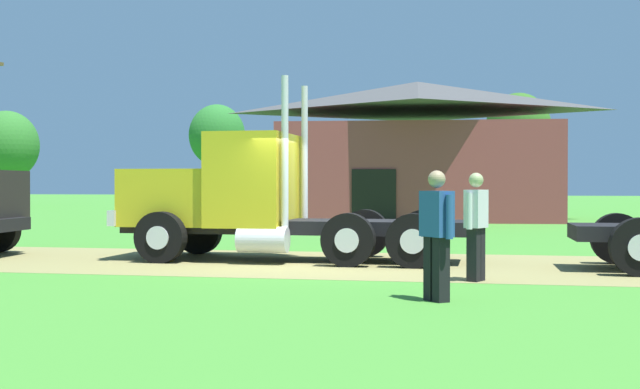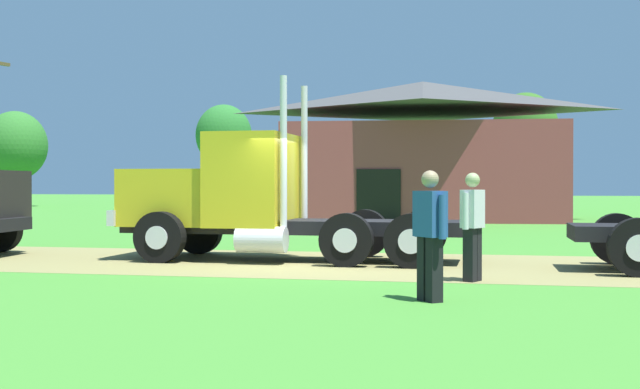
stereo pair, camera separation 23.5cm
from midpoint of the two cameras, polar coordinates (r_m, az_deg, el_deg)
name	(u,v)px [view 1 (the left image)]	position (r m, az deg, el deg)	size (l,w,h in m)	color
ground_plane	(320,264)	(16.55, -0.43, -4.80)	(200.00, 200.00, 0.00)	#40872D
dirt_track	(320,263)	(16.55, -0.43, -4.78)	(120.00, 5.51, 0.01)	olive
truck_foreground_white	(247,200)	(17.44, -5.48, -0.41)	(7.30, 2.62, 3.74)	black
visitor_standing_near	(476,223)	(13.70, 10.26, -1.94)	(0.40, 0.54, 1.78)	silver
visitor_walking_mid	(437,229)	(11.28, 7.48, -2.41)	(0.50, 0.53, 1.78)	#264C8C
shed_building	(417,153)	(37.45, 6.58, 2.87)	(13.04, 9.29, 6.21)	brown
tree_left	(7,146)	(61.92, -20.96, 3.18)	(4.41, 4.41, 6.74)	#513823
tree_mid	(217,136)	(51.27, -7.27, 4.04)	(3.46, 3.46, 6.50)	#513823
tree_right	(518,129)	(49.42, 13.42, 4.42)	(3.78, 3.78, 6.91)	#513823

